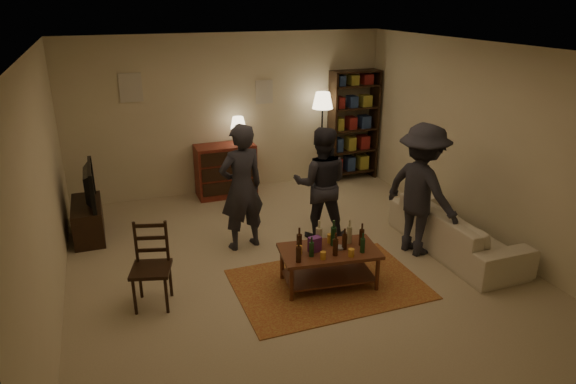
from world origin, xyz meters
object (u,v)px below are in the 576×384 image
floor_lamp (322,107)px  sofa (456,230)px  tv_stand (87,211)px  coffee_table (329,254)px  person_by_sofa (421,190)px  dresser (226,169)px  dining_chair (151,262)px  bookshelf (353,125)px  person_left (242,188)px  person_right (321,184)px

floor_lamp → sofa: floor_lamp is taller
sofa → tv_stand: bearing=64.7°
coffee_table → person_by_sofa: (1.49, 0.39, 0.47)m
coffee_table → dresser: size_ratio=0.89×
dining_chair → dresser: (1.58, 2.99, -0.03)m
bookshelf → dresser: bearing=-178.4°
floor_lamp → person_left: size_ratio=0.97×
coffee_table → sofa: (1.99, 0.22, -0.11)m
bookshelf → person_right: 2.69m
floor_lamp → dining_chair: bearing=-138.7°
floor_lamp → person_right: size_ratio=1.05×
dresser → floor_lamp: floor_lamp is taller
coffee_table → tv_stand: bearing=137.7°
bookshelf → floor_lamp: 0.80m
person_right → bookshelf: bearing=-103.5°
person_left → person_right: (1.12, -0.08, -0.06)m
person_by_sofa → person_right: bearing=35.8°
coffee_table → floor_lamp: (1.35, 3.27, 1.02)m
coffee_table → dining_chair: dining_chair is taller
dining_chair → dresser: 3.38m
sofa → person_right: bearing=56.3°
floor_lamp → sofa: (0.64, -3.05, -1.13)m
tv_stand → bookshelf: bearing=11.8°
dining_chair → tv_stand: bearing=123.2°
floor_lamp → person_left: person_left is taller
person_left → person_right: bearing=163.9°
tv_stand → dresser: 2.43m
tv_stand → person_left: 2.31m
person_right → person_by_sofa: (1.05, -0.86, 0.08)m
dining_chair → person_right: person_right is taller
coffee_table → person_by_sofa: size_ratio=0.69×
dresser → dining_chair: bearing=-117.9°
floor_lamp → person_left: 2.86m
coffee_table → floor_lamp: size_ratio=0.72×
dresser → person_right: person_right is taller
bookshelf → floor_lamp: bookshelf is taller
dining_chair → person_by_sofa: bearing=16.0°
person_by_sofa → coffee_table: bearing=89.9°
dresser → bookshelf: 2.50m
coffee_table → floor_lamp: bearing=67.6°
coffee_table → tv_stand: (-2.66, 2.42, -0.03)m
person_right → floor_lamp: bearing=-91.2°
dresser → sofa: dresser is taller
dresser → sofa: (2.39, -3.11, -0.17)m
tv_stand → floor_lamp: floor_lamp is taller
dining_chair → tv_stand: 2.18m
tv_stand → floor_lamp: size_ratio=0.63×
dresser → bookshelf: (2.44, 0.07, 0.56)m
coffee_table → person_right: size_ratio=0.75×
dining_chair → person_right: size_ratio=0.60×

